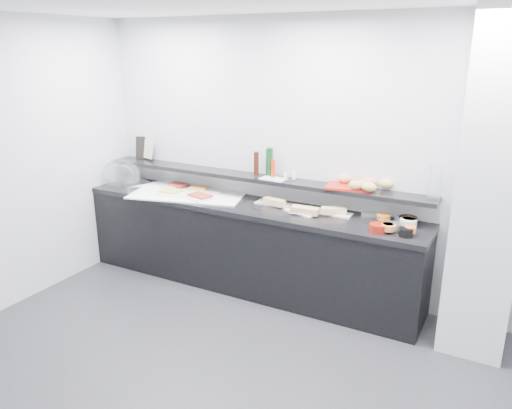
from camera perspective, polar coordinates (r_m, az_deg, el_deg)
The scene contains 56 objects.
ground at distance 3.80m, azimuth -4.80°, elevation -21.67°, with size 5.00×5.00×0.00m, color #2D2D30.
back_wall at distance 4.85m, azimuth 7.82°, elevation 4.91°, with size 5.00×0.02×2.70m, color silver.
column at distance 4.22m, azimuth 25.39°, elevation 1.44°, with size 0.50×0.50×2.70m, color silver.
buffet_cabinet at distance 5.15m, azimuth -1.12°, elevation -4.96°, with size 3.60×0.60×0.85m, color black.
counter_top at distance 5.00m, azimuth -1.15°, elevation -0.19°, with size 3.62×0.62×0.05m, color black.
wall_shelf at distance 5.07m, azimuth -0.20°, elevation 3.08°, with size 3.60×0.25×0.04m, color black.
cloche_base at distance 5.87m, azimuth -14.03°, elevation 2.44°, with size 0.45×0.30×0.04m, color silver.
cloche_dome at distance 5.87m, azimuth -15.13°, elevation 3.41°, with size 0.44×0.29×0.34m, color white.
linen_runner at distance 5.32m, azimuth -7.83°, elevation 1.12°, with size 1.19×0.56×0.01m, color white.
platter_meat_a at distance 5.71m, azimuth -10.25°, elevation 2.29°, with size 0.34×0.23×0.01m, color white.
food_meat_a at distance 5.61m, azimuth -8.92°, elevation 2.29°, with size 0.20×0.13×0.02m, color maroon.
platter_salmon at distance 5.38m, azimuth -5.88°, elevation 1.55°, with size 0.29×0.19×0.01m, color silver.
food_salmon at distance 5.45m, azimuth -6.55°, elevation 1.92°, with size 0.19×0.12×0.02m, color orange.
platter_cheese at distance 5.33m, azimuth -9.39°, elevation 1.25°, with size 0.33×0.22×0.01m, color white.
food_cheese at distance 5.36m, azimuth -9.73°, elevation 1.51°, with size 0.22×0.14×0.02m, color #E1CC57.
platter_meat_b at distance 5.14m, azimuth -6.63°, elevation 0.76°, with size 0.26×0.17×0.01m, color white.
food_meat_b at distance 5.16m, azimuth -6.42°, elevation 1.03°, with size 0.23×0.15×0.02m, color #9D301C.
sandwich_plate_left at distance 4.97m, azimuth 2.04°, elevation 0.11°, with size 0.36×0.16×0.01m, color white.
sandwich_food_left at distance 4.91m, azimuth 2.09°, elevation 0.32°, with size 0.22×0.09×0.06m, color #DEB174.
tongs_left at distance 4.94m, azimuth 0.77°, elevation 0.12°, with size 0.01×0.01×0.16m, color silver.
sandwich_plate_mid at distance 4.73m, azimuth 5.15°, elevation -0.88°, with size 0.32×0.14×0.01m, color white.
sandwich_food_mid at distance 4.67m, azimuth 5.63°, elevation -0.66°, with size 0.27×0.10×0.06m, color tan.
tongs_mid at distance 4.64m, azimuth 4.77°, elevation -1.08°, with size 0.01×0.01×0.16m, color #B9BCC1.
sandwich_plate_right at distance 4.73m, azimuth 8.88°, elevation -1.02°, with size 0.34×0.15×0.01m, color white.
sandwich_food_right at distance 4.69m, azimuth 8.88°, elevation -0.71°, with size 0.23×0.09×0.06m, color #E6BD78.
tongs_right at distance 4.68m, azimuth 8.18°, elevation -1.05°, with size 0.01×0.01×0.16m, color #B7B8BF.
bowl_glass_fruit at distance 4.60m, azimuth 12.96°, elevation -1.46°, with size 0.17×0.17×0.07m, color white.
fill_glass_fruit at distance 4.61m, azimuth 14.37°, elevation -1.39°, with size 0.12×0.12×0.05m, color orange.
bowl_black_jam at distance 4.61m, azimuth 16.96°, elevation -1.76°, with size 0.16×0.16×0.07m, color black.
fill_black_jam at distance 4.57m, azimuth 17.11°, elevation -1.78°, with size 0.13×0.13×0.05m, color #59210C.
bowl_glass_cream at distance 4.56m, azimuth 16.67°, elevation -1.94°, with size 0.18×0.18×0.07m, color white.
fill_glass_cream at distance 4.53m, azimuth 17.01°, elevation -1.93°, with size 0.14×0.14×0.05m, color white.
bowl_red_jam at distance 4.35m, azimuth 13.74°, elevation -2.62°, with size 0.15×0.15×0.07m, color maroon.
fill_red_jam at distance 4.37m, azimuth 14.86°, elevation -2.46°, with size 0.10×0.10×0.05m, color #5E230D.
bowl_glass_salmon at distance 4.40m, azimuth 15.36°, elevation -2.51°, with size 0.14×0.14×0.07m, color white.
fill_glass_salmon at distance 4.36m, azimuth 14.91°, elevation -2.52°, with size 0.12×0.12×0.05m, color orange.
bowl_black_fruit at distance 4.31m, azimuth 16.76°, elevation -3.07°, with size 0.12×0.12×0.07m, color black.
fill_black_fruit at distance 4.35m, azimuth 17.20°, elevation -2.75°, with size 0.10×0.10×0.05m, color orange.
framed_print at distance 5.98m, azimuth -12.66°, elevation 6.35°, with size 0.20×0.02×0.26m, color black.
print_art at distance 5.90m, azimuth -12.20°, elevation 6.24°, with size 0.19×0.00×0.22m, color #C9AA90.
condiment_tray at distance 4.93m, azimuth 2.02°, elevation 2.95°, with size 0.25×0.15×0.01m, color white.
bottle_green_a at distance 5.03m, azimuth 1.44°, elevation 4.84°, with size 0.06×0.06×0.26m, color #11360E.
bottle_brown at distance 5.02m, azimuth 0.03°, elevation 4.70°, with size 0.05×0.05×0.24m, color black.
bottle_green_b at distance 5.01m, azimuth 1.57°, elevation 4.92°, with size 0.07×0.07×0.28m, color #0F3A18.
bottle_hot at distance 4.95m, azimuth 1.97°, elevation 4.14°, with size 0.04×0.04×0.18m, color red.
shaker_salt at distance 4.88m, azimuth 3.41°, elevation 3.26°, with size 0.03×0.03×0.07m, color white.
shaker_pepper at distance 4.89m, azimuth 4.36°, elevation 3.29°, with size 0.03×0.03×0.07m, color white.
bread_tray at distance 4.71m, azimuth 10.60°, elevation 2.02°, with size 0.41×0.29×0.02m, color #A31911.
bread_roll_nw at distance 4.79m, azimuth 10.05°, elevation 2.92°, with size 0.13×0.08×0.08m, color tan.
bread_roll_n at distance 4.71m, azimuth 12.90°, elevation 2.50°, with size 0.12×0.08×0.08m, color #D48B51.
bread_roll_ne at distance 4.69m, azimuth 14.67°, elevation 2.31°, with size 0.13×0.08×0.08m, color gold.
bread_roll_sw at distance 4.58m, azimuth 11.22°, elevation 2.18°, with size 0.12×0.08×0.08m, color tan.
bread_roll_s at distance 4.55m, azimuth 12.78°, elevation 1.97°, with size 0.14×0.09×0.08m, color gold.
bread_roll_se at distance 4.59m, azimuth 12.31°, elevation 2.15°, with size 0.14×0.09×0.08m, color #AC7041.
bread_roll_midw at distance 4.64m, azimuth 12.15°, elevation 2.33°, with size 0.12×0.08×0.08m, color #AE8742.
carafe at distance 4.49m, azimuth 19.79°, elevation 2.35°, with size 0.11×0.11×0.30m, color white.
Camera 1 is at (1.66, -2.44, 2.40)m, focal length 35.00 mm.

